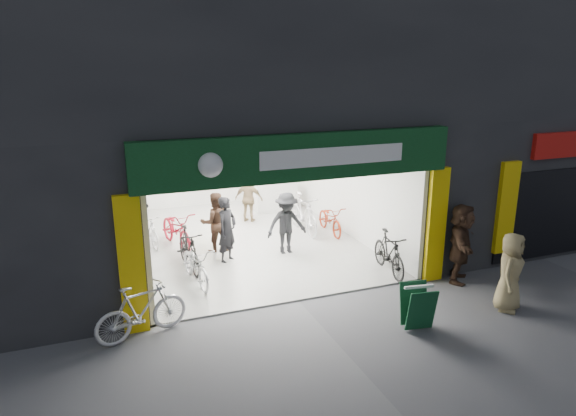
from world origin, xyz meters
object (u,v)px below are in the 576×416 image
bike_left_front (196,265)px  pedestrian_near (510,272)px  bike_right_front (389,253)px  parked_bike (142,311)px  sandwich_board (418,306)px

bike_left_front → pedestrian_near: (5.55, -3.48, 0.36)m
bike_left_front → bike_right_front: size_ratio=1.00×
bike_left_front → pedestrian_near: size_ratio=1.06×
bike_right_front → pedestrian_near: 2.73m
parked_bike → sandwich_board: 5.01m
sandwich_board → pedestrian_near: bearing=9.7°
pedestrian_near → sandwich_board: 2.15m
bike_left_front → sandwich_board: bike_left_front is taller
bike_left_front → sandwich_board: size_ratio=2.05×
bike_left_front → bike_right_front: 4.43m
bike_right_front → sandwich_board: size_ratio=2.04×
bike_right_front → pedestrian_near: (1.25, -2.41, 0.29)m
bike_left_front → parked_bike: bearing=-131.0°
bike_left_front → parked_bike: parked_bike is taller
parked_bike → pedestrian_near: pedestrian_near is taller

